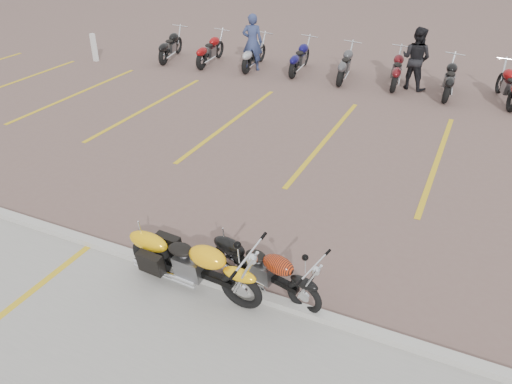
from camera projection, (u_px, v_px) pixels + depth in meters
ground at (259, 219)px, 9.41m from camera, size 100.00×100.00×0.00m
curb at (206, 279)px, 7.82m from camera, size 60.00×0.18×0.12m
parking_stripes at (326, 140)px, 12.54m from camera, size 38.00×5.50×0.01m
yellow_cruiser at (192, 263)px, 7.50m from camera, size 2.34×0.38×0.96m
flame_cruiser at (264, 269)px, 7.49m from camera, size 1.97×0.58×0.82m
person_a at (252, 42)px, 17.24m from camera, size 0.80×0.64×1.93m
person_b at (416, 59)px, 15.47m from camera, size 1.11×0.97×1.92m
bollard at (94, 47)px, 18.44m from camera, size 0.19×0.19×1.00m
bg_bike_row at (448, 77)px, 15.17m from camera, size 20.73×2.07×1.10m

